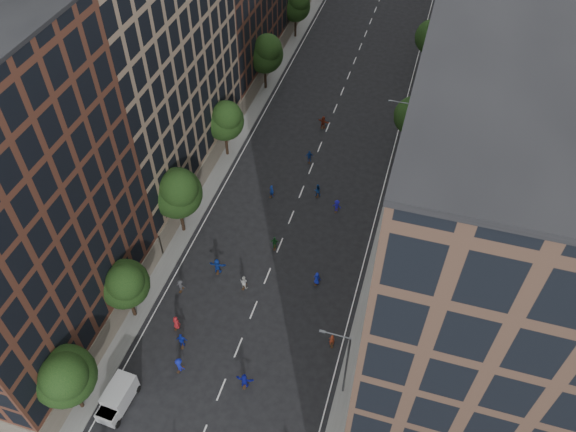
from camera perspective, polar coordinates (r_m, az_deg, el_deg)
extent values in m
plane|color=black|center=(71.64, 2.25, 4.61)|extent=(240.00, 240.00, 0.00)
cube|color=slate|center=(80.04, -4.76, 9.71)|extent=(4.00, 105.00, 0.15)
cube|color=slate|center=(76.17, 12.55, 6.42)|extent=(4.00, 105.00, 0.15)
cube|color=#8C745C|center=(64.37, -15.80, 16.18)|extent=(14.00, 26.00, 34.00)
cube|color=#4A3327|center=(40.62, 20.00, -4.44)|extent=(14.00, 30.00, 36.00)
cube|color=#686156|center=(64.37, 20.81, 14.35)|extent=(14.00, 28.00, 33.00)
cylinder|color=black|center=(53.98, -20.66, -16.75)|extent=(0.36, 0.36, 3.96)
sphere|color=black|center=(50.96, -21.73, -14.87)|extent=(5.20, 5.20, 5.20)
sphere|color=black|center=(49.42, -21.83, -14.86)|extent=(3.90, 3.90, 3.90)
cylinder|color=black|center=(57.83, -15.60, -8.66)|extent=(0.36, 0.36, 3.70)
sphere|color=black|center=(55.20, -16.28, -6.65)|extent=(4.80, 4.80, 4.80)
sphere|color=black|center=(53.79, -16.23, -6.43)|extent=(3.60, 3.60, 3.60)
cylinder|color=black|center=(63.92, -10.76, -0.17)|extent=(0.36, 0.36, 4.22)
sphere|color=black|center=(61.24, -11.25, 2.30)|extent=(5.60, 5.60, 5.60)
sphere|color=black|center=(59.66, -11.06, 2.77)|extent=(4.20, 4.20, 4.20)
cylinder|color=black|center=(73.21, -6.27, 7.39)|extent=(0.36, 0.36, 3.87)
sphere|color=black|center=(71.06, -6.50, 9.59)|extent=(5.00, 5.00, 5.00)
sphere|color=black|center=(69.74, -6.25, 10.09)|extent=(3.75, 3.75, 3.75)
cylinder|color=black|center=(85.25, -2.32, 13.97)|extent=(0.36, 0.36, 4.05)
sphere|color=black|center=(83.34, -2.40, 16.10)|extent=(5.40, 5.40, 5.40)
sphere|color=black|center=(82.03, -2.08, 16.67)|extent=(4.05, 4.05, 4.05)
cylinder|color=black|center=(98.54, 0.76, 18.70)|extent=(0.36, 0.36, 3.78)
sphere|color=black|center=(96.98, 0.78, 20.50)|extent=(4.80, 4.80, 4.80)
sphere|color=black|center=(95.90, 1.07, 20.98)|extent=(3.60, 3.60, 3.60)
cylinder|color=black|center=(75.47, 12.22, 7.82)|extent=(0.36, 0.36, 3.74)
sphere|color=black|center=(73.45, 12.63, 9.89)|extent=(5.00, 5.00, 5.00)
sphere|color=black|center=(72.32, 13.23, 10.36)|extent=(3.75, 3.75, 3.75)
cylinder|color=black|center=(92.10, 14.04, 15.26)|extent=(0.36, 0.36, 3.96)
sphere|color=black|center=(90.36, 14.46, 17.20)|extent=(5.20, 5.20, 5.20)
sphere|color=black|center=(89.29, 15.00, 17.68)|extent=(3.90, 3.90, 3.90)
cylinder|color=#595B60|center=(49.46, 5.94, -14.98)|extent=(0.18, 0.18, 9.00)
cylinder|color=#595B60|center=(45.64, 4.87, -11.93)|extent=(2.40, 0.12, 0.12)
cube|color=#595B60|center=(45.77, 3.50, -11.65)|extent=(0.50, 0.22, 0.15)
cylinder|color=#595B60|center=(71.50, 11.73, 8.14)|extent=(0.18, 0.18, 9.00)
cylinder|color=#595B60|center=(68.92, 11.30, 11.28)|extent=(2.40, 0.12, 0.12)
cube|color=#595B60|center=(69.01, 10.38, 11.42)|extent=(0.50, 0.22, 0.15)
cube|color=#BCBDBE|center=(53.77, -16.71, -16.85)|extent=(2.04, 3.30, 1.96)
cube|color=#BCBDBE|center=(53.52, -17.76, -18.70)|extent=(1.85, 1.52, 1.24)
cube|color=black|center=(53.02, -17.90, -18.43)|extent=(1.66, 1.24, 0.09)
cylinder|color=black|center=(54.34, -18.58, -18.83)|extent=(0.26, 0.69, 0.68)
cylinder|color=black|center=(53.62, -16.93, -19.58)|extent=(0.26, 0.69, 0.68)
cylinder|color=black|center=(55.33, -16.61, -15.91)|extent=(0.26, 0.69, 0.68)
cylinder|color=black|center=(54.64, -14.98, -16.60)|extent=(0.26, 0.69, 0.68)
imported|color=#121C92|center=(54.33, -10.98, -14.67)|extent=(1.28, 0.99, 1.75)
imported|color=#1326A1|center=(55.56, -10.74, -12.32)|extent=(1.16, 0.67, 1.86)
imported|color=#1319A0|center=(52.80, -4.44, -16.35)|extent=(1.69, 0.62, 1.79)
imported|color=#AA1C22|center=(56.87, -11.29, -10.59)|extent=(0.86, 0.61, 1.63)
imported|color=#AD391C|center=(54.99, 4.47, -12.46)|extent=(0.66, 0.55, 1.56)
imported|color=silver|center=(58.75, -4.51, -6.72)|extent=(0.92, 0.76, 1.72)
imported|color=#37373C|center=(59.47, -10.84, -6.97)|extent=(1.01, 0.63, 1.51)
imported|color=#1B5C25|center=(61.99, -1.35, -2.75)|extent=(1.03, 0.53, 1.68)
imported|color=#123298|center=(60.18, -7.19, -5.08)|extent=(1.86, 0.76, 1.95)
imported|color=#1522B1|center=(59.01, 2.96, -6.36)|extent=(0.84, 0.60, 1.60)
imported|color=#1539AE|center=(67.67, -1.67, 2.55)|extent=(0.72, 0.60, 1.70)
imported|color=navy|center=(67.82, 3.00, 2.61)|extent=(0.99, 0.87, 1.69)
imported|color=#1B15AD|center=(66.14, 4.98, 1.01)|extent=(1.08, 0.65, 1.63)
imported|color=#133A9B|center=(72.42, 2.20, 6.04)|extent=(1.07, 0.66, 1.70)
imported|color=maroon|center=(78.06, 3.59, 9.46)|extent=(1.74, 0.94, 1.79)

